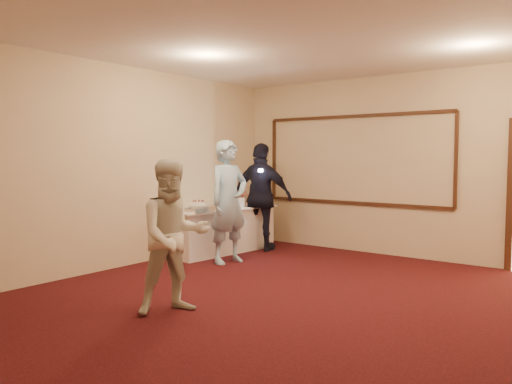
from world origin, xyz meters
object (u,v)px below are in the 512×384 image
cupcake_stand (242,195)px  guest (262,197)px  plate_stack_b (240,202)px  man (229,202)px  plate_stack_a (224,202)px  buffet_table (220,230)px  tart (216,208)px  pavlova_tray (198,207)px  woman (174,236)px

cupcake_stand → guest: 0.75m
plate_stack_b → man: 1.04m
cupcake_stand → plate_stack_a: (0.17, -0.73, -0.08)m
buffet_table → guest: guest is taller
tart → man: bearing=-28.9°
cupcake_stand → plate_stack_b: 0.68m
pavlova_tray → man: (0.53, 0.13, 0.11)m
plate_stack_b → woman: 3.55m
buffet_table → plate_stack_b: (0.19, 0.31, 0.46)m
tart → man: man is taller
man → cupcake_stand: bearing=41.2°
pavlova_tray → plate_stack_a: 0.87m
plate_stack_a → cupcake_stand: bearing=102.9°
cupcake_stand → tart: 1.21m
tart → man: 0.63m
cupcake_stand → plate_stack_b: size_ratio=2.32×
plate_stack_b → buffet_table: bearing=-121.9°
plate_stack_b → tart: plate_stack_b is taller
buffet_table → man: bearing=-40.4°
man → guest: man is taller
tart → guest: bearing=69.1°
plate_stack_a → plate_stack_b: (0.23, 0.18, -0.00)m
pavlova_tray → tart: pavlova_tray is taller
plate_stack_a → guest: bearing=39.6°
buffet_table → woman: 3.41m
plate_stack_a → man: size_ratio=0.10×
buffet_table → tart: tart is taller
plate_stack_b → tart: 0.61m
pavlova_tray → man: bearing=13.3°
plate_stack_a → guest: size_ratio=0.10×
plate_stack_b → plate_stack_a: bearing=-141.3°
guest → plate_stack_a: bearing=27.3°
buffet_table → guest: 0.92m
buffet_table → cupcake_stand: cupcake_stand is taller
woman → tart: bearing=60.1°
pavlova_tray → plate_stack_a: bearing=103.0°
tart → woman: woman is taller
buffet_table → plate_stack_a: (-0.03, 0.13, 0.46)m
buffet_table → woman: size_ratio=1.33×
pavlova_tray → tart: size_ratio=1.98×
pavlova_tray → tart: bearing=90.8°
cupcake_stand → plate_stack_b: (0.39, -0.55, -0.08)m
cupcake_stand → man: (0.90, -1.45, 0.02)m
buffet_table → cupcake_stand: size_ratio=4.82×
pavlova_tray → guest: 1.32m
man → plate_stack_a: bearing=54.8°
tart → man: (0.54, -0.30, 0.16)m
plate_stack_b → guest: guest is taller
pavlova_tray → woman: bearing=-51.6°
buffet_table → tart: size_ratio=8.54×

